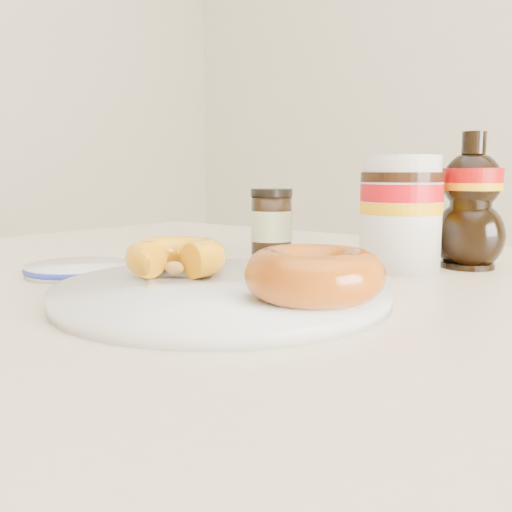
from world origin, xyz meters
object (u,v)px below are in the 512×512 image
Objects in this scene: nutella_jar at (401,209)px; syrup_bottle at (471,201)px; dining_table at (334,366)px; donut_bitten at (176,257)px; plate at (222,291)px; blue_rim_saucer at (79,269)px; donut_whole at (314,274)px; dark_jar at (272,223)px.

nutella_jar is 0.82× the size of syrup_bottle.
donut_bitten is (-0.12, -0.11, 0.12)m from dining_table.
plate is 2.51× the size of blue_rim_saucer.
nutella_jar is at bearing 87.85° from dining_table.
donut_whole reaches higher than blue_rim_saucer.
dark_jar reaches higher than blue_rim_saucer.
syrup_bottle reaches higher than donut_bitten.
plate is 2.69× the size of donut_whole.
plate reaches higher than blue_rim_saucer.
blue_rim_saucer is (-0.27, -0.12, 0.09)m from dining_table.
donut_whole reaches higher than plate.
plate is at bearing -179.52° from donut_whole.
nutella_jar reaches higher than donut_whole.
dining_table is 0.17m from donut_whole.
blue_rim_saucer is at bearing -135.72° from syrup_bottle.
plate is at bearing 5.17° from donut_bitten.
blue_rim_saucer reaches higher than dining_table.
dining_table is 0.27m from syrup_bottle.
nutella_jar is (0.01, 0.14, 0.16)m from dining_table.
syrup_bottle is at bearing 87.01° from donut_whole.
syrup_bottle is 1.35× the size of blue_rim_saucer.
donut_whole is at bearing 0.48° from plate.
dining_table is 11.59× the size of blue_rim_saucer.
dining_table is 4.61× the size of plate.
donut_bitten is at bearing 4.61° from blue_rim_saucer.
plate reaches higher than dining_table.
dining_table is at bearing -107.37° from syrup_bottle.
syrup_bottle is (0.18, 0.31, 0.05)m from donut_bitten.
dark_jar is (-0.14, 0.26, 0.04)m from plate.
donut_whole is 0.84× the size of nutella_jar.
dark_jar is (-0.19, 0.00, -0.03)m from nutella_jar.
donut_bitten is (-0.07, 0.01, 0.02)m from plate.
donut_bitten is at bearing -120.56° from syrup_bottle.
donut_whole is 1.21× the size of dark_jar.
dining_table is at bearing 54.04° from donut_bitten.
blue_rim_saucer is (-0.22, -0.00, -0.00)m from plate.
donut_bitten is 0.28m from nutella_jar.
donut_bitten is 0.74× the size of nutella_jar.
plate is 3.05× the size of donut_bitten.
dining_table is 0.20m from donut_bitten.
donut_bitten reaches higher than plate.
plate is 0.10m from donut_whole.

